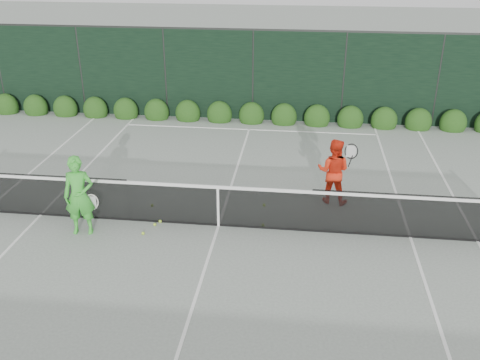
# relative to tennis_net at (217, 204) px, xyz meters

# --- Properties ---
(ground) EXTENTS (80.00, 80.00, 0.00)m
(ground) POSITION_rel_tennis_net_xyz_m (0.02, 0.00, -0.53)
(ground) COLOR gray
(ground) RESTS_ON ground
(tennis_net) EXTENTS (12.90, 0.10, 1.07)m
(tennis_net) POSITION_rel_tennis_net_xyz_m (0.00, 0.00, 0.00)
(tennis_net) COLOR black
(tennis_net) RESTS_ON ground
(player_woman) EXTENTS (0.70, 0.52, 1.74)m
(player_woman) POSITION_rel_tennis_net_xyz_m (-2.81, -0.61, 0.34)
(player_woman) COLOR green
(player_woman) RESTS_ON ground
(player_man) EXTENTS (0.94, 0.76, 1.58)m
(player_man) POSITION_rel_tennis_net_xyz_m (2.53, 1.51, 0.26)
(player_man) COLOR red
(player_man) RESTS_ON ground
(court_lines) EXTENTS (11.03, 23.83, 0.01)m
(court_lines) POSITION_rel_tennis_net_xyz_m (0.02, 0.00, -0.53)
(court_lines) COLOR white
(court_lines) RESTS_ON ground
(windscreen_fence) EXTENTS (32.00, 21.07, 3.06)m
(windscreen_fence) POSITION_rel_tennis_net_xyz_m (0.02, -2.71, 0.98)
(windscreen_fence) COLOR black
(windscreen_fence) RESTS_ON ground
(hedge_row) EXTENTS (31.66, 0.65, 0.94)m
(hedge_row) POSITION_rel_tennis_net_xyz_m (0.02, 7.15, -0.30)
(hedge_row) COLOR #133B10
(hedge_row) RESTS_ON ground
(tennis_balls) EXTENTS (2.74, 1.68, 0.07)m
(tennis_balls) POSITION_rel_tennis_net_xyz_m (-0.65, 0.18, -0.50)
(tennis_balls) COLOR #AAD72F
(tennis_balls) RESTS_ON ground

